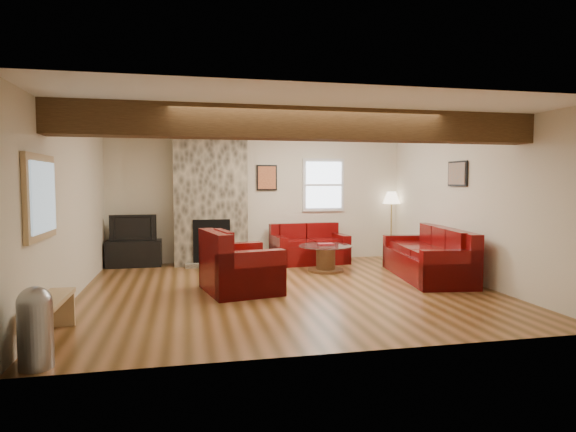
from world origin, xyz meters
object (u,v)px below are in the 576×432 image
object	(u,v)px
television	(134,227)
armchair_red	(241,261)
loveseat	(309,244)
tv_cabinet	(134,253)
coffee_table	(326,258)
sofa_three	(427,253)
floor_lamp	(392,201)

from	to	relation	value
television	armchair_red	bearing A→B (deg)	-55.16
loveseat	tv_cabinet	size ratio (longest dim) A/B	1.43
tv_cabinet	television	world-z (taller)	television
coffee_table	television	size ratio (longest dim) A/B	1.14
coffee_table	armchair_red	bearing A→B (deg)	-142.48
loveseat	coffee_table	bearing A→B (deg)	-90.84
sofa_three	loveseat	size ratio (longest dim) A/B	1.49
sofa_three	floor_lamp	size ratio (longest dim) A/B	1.54
sofa_three	tv_cabinet	xyz separation A→B (m)	(-4.93, 2.15, -0.17)
tv_cabinet	armchair_red	bearing A→B (deg)	-55.16
coffee_table	floor_lamp	world-z (taller)	floor_lamp
coffee_table	floor_lamp	xyz separation A→B (m)	(1.82, 1.23, 0.97)
tv_cabinet	television	size ratio (longest dim) A/B	1.19
television	coffee_table	bearing A→B (deg)	-19.72
coffee_table	sofa_three	bearing A→B (deg)	-31.62
coffee_table	television	bearing A→B (deg)	160.28
tv_cabinet	loveseat	bearing A→B (deg)	-5.08
sofa_three	tv_cabinet	world-z (taller)	sofa_three
armchair_red	coffee_table	xyz separation A→B (m)	(1.68, 1.29, -0.22)
loveseat	tv_cabinet	distance (m)	3.39
sofa_three	coffee_table	xyz separation A→B (m)	(-1.50, 0.92, -0.18)
coffee_table	tv_cabinet	world-z (taller)	same
sofa_three	coffee_table	world-z (taller)	sofa_three
loveseat	coffee_table	distance (m)	0.95
loveseat	floor_lamp	distance (m)	2.07
armchair_red	floor_lamp	bearing A→B (deg)	-66.03
armchair_red	coffee_table	size ratio (longest dim) A/B	1.16
sofa_three	loveseat	bearing A→B (deg)	-132.15
tv_cabinet	television	xyz separation A→B (m)	(0.00, 0.00, 0.50)
sofa_three	loveseat	distance (m)	2.42
floor_lamp	television	bearing A→B (deg)	-179.96
floor_lamp	coffee_table	bearing A→B (deg)	-145.77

